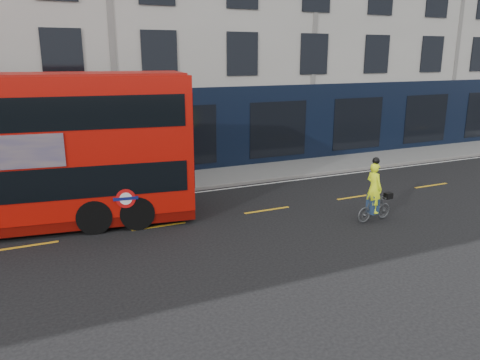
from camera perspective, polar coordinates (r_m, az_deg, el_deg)
ground at (r=14.30m, az=-8.28°, el=-7.54°), size 120.00×120.00×0.00m
pavement at (r=20.29m, az=-13.51°, el=-0.83°), size 60.00×3.00×0.12m
kerb at (r=18.87m, az=-12.60°, el=-1.95°), size 60.00×0.12×0.13m
building_terrace at (r=26.01m, az=-17.52°, el=18.84°), size 50.00×10.07×15.00m
road_edge_line at (r=18.61m, az=-12.40°, el=-2.37°), size 58.00×0.10×0.01m
lane_dashes at (r=15.65m, az=-9.85°, el=-5.58°), size 58.00×0.12×0.01m
cyclist at (r=16.31m, az=16.06°, el=-2.23°), size 1.47×0.65×2.22m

